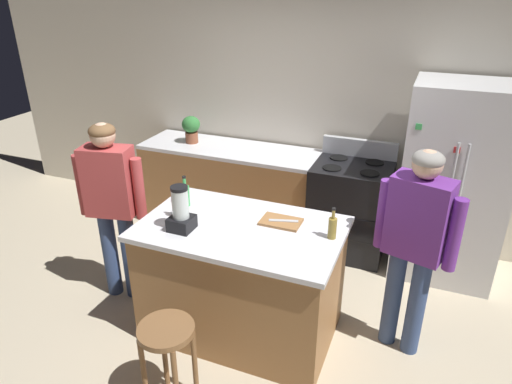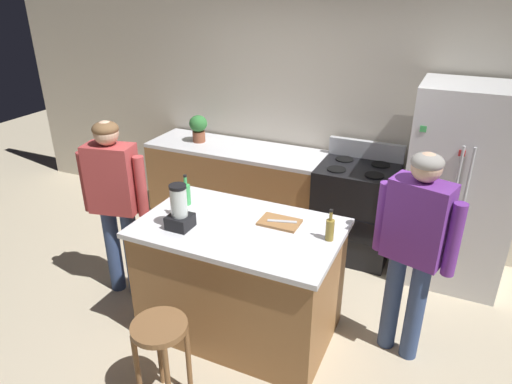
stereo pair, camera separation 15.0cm
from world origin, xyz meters
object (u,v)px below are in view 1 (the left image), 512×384
at_px(chef_knife, 284,221).
at_px(blender_appliance, 181,212).
at_px(bottle_vinegar, 332,227).
at_px(cutting_board, 281,222).
at_px(refrigerator, 453,184).
at_px(person_by_sink_right, 415,236).
at_px(stove_range, 350,208).
at_px(bottle_soda, 185,195).
at_px(bottle_cooking_sauce, 177,207).
at_px(kitchen_island, 242,279).
at_px(person_by_island_left, 112,197).
at_px(potted_plant, 191,128).
at_px(bar_stool, 167,345).

bearing_deg(chef_knife, blender_appliance, -167.97).
xyz_separation_m(bottle_vinegar, cutting_board, (-0.40, 0.07, -0.08)).
distance_m(refrigerator, blender_appliance, 2.51).
bearing_deg(blender_appliance, person_by_sink_right, 16.90).
xyz_separation_m(blender_appliance, cutting_board, (0.64, 0.36, -0.13)).
bearing_deg(stove_range, bottle_soda, -128.33).
xyz_separation_m(stove_range, bottle_cooking_sauce, (-1.05, -1.57, 0.54)).
bearing_deg(person_by_sink_right, kitchen_island, -166.85).
bearing_deg(bottle_cooking_sauce, person_by_island_left, 174.17).
bearing_deg(bottle_soda, potted_plant, 117.40).
distance_m(kitchen_island, bottle_cooking_sauce, 0.76).
bearing_deg(kitchen_island, bar_stool, -99.10).
relative_size(potted_plant, cutting_board, 1.00).
height_order(refrigerator, potted_plant, refrigerator).
bearing_deg(cutting_board, person_by_sink_right, 7.37).
relative_size(kitchen_island, person_by_island_left, 0.94).
distance_m(bar_stool, bottle_cooking_sauce, 1.04).
relative_size(stove_range, person_by_sink_right, 0.70).
bearing_deg(blender_appliance, refrigerator, 42.81).
bearing_deg(stove_range, bottle_vinegar, -85.14).
xyz_separation_m(refrigerator, person_by_island_left, (-2.64, -1.47, 0.05)).
bearing_deg(person_by_sink_right, refrigerator, 78.55).
height_order(bottle_cooking_sauce, cutting_board, bottle_cooking_sauce).
bearing_deg(potted_plant, bottle_vinegar, -37.09).
bearing_deg(blender_appliance, stove_range, 61.94).
relative_size(person_by_sink_right, bottle_cooking_sauce, 7.50).
distance_m(bottle_soda, cutting_board, 0.81).
relative_size(bottle_cooking_sauce, cutting_board, 0.72).
bearing_deg(bottle_vinegar, bar_stool, -130.22).
distance_m(bottle_cooking_sauce, chef_knife, 0.82).
height_order(stove_range, chef_knife, stove_range).
relative_size(person_by_island_left, bottle_vinegar, 6.81).
xyz_separation_m(person_by_island_left, bottle_vinegar, (1.84, 0.06, 0.07)).
height_order(stove_range, person_by_island_left, person_by_island_left).
xyz_separation_m(refrigerator, cutting_board, (-1.20, -1.34, 0.05)).
xyz_separation_m(bar_stool, bottle_vinegar, (0.80, 0.94, 0.53)).
relative_size(refrigerator, blender_appliance, 5.38).
height_order(blender_appliance, bottle_vinegar, blender_appliance).
xyz_separation_m(refrigerator, chef_knife, (-1.18, -1.34, 0.06)).
bearing_deg(bar_stool, chef_knife, 67.79).
xyz_separation_m(stove_range, potted_plant, (-1.81, 0.03, 0.64)).
relative_size(person_by_sink_right, potted_plant, 5.40).
height_order(refrigerator, bottle_soda, refrigerator).
distance_m(stove_range, bottle_vinegar, 1.54).
distance_m(person_by_sink_right, cutting_board, 0.96).
bearing_deg(cutting_board, bottle_cooking_sauce, -165.43).
distance_m(potted_plant, bottle_vinegar, 2.43).
relative_size(person_by_island_left, chef_knife, 7.30).
relative_size(blender_appliance, bottle_soda, 1.33).
bearing_deg(stove_range, person_by_island_left, -139.01).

